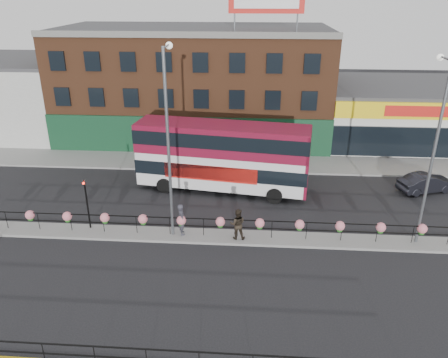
# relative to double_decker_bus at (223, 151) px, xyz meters

# --- Properties ---
(ground) EXTENTS (120.00, 120.00, 0.00)m
(ground) POSITION_rel_double_decker_bus_xyz_m (0.35, -6.74, -3.04)
(ground) COLOR black
(ground) RESTS_ON ground
(north_pavement) EXTENTS (60.00, 4.00, 0.15)m
(north_pavement) POSITION_rel_double_decker_bus_xyz_m (0.35, 5.26, -2.96)
(north_pavement) COLOR gray
(north_pavement) RESTS_ON ground
(median) EXTENTS (60.00, 1.60, 0.15)m
(median) POSITION_rel_double_decker_bus_xyz_m (0.35, -6.74, -2.96)
(median) COLOR gray
(median) RESTS_ON ground
(brick_building) EXTENTS (25.00, 12.21, 10.30)m
(brick_building) POSITION_rel_double_decker_bus_xyz_m (-3.65, 13.21, 2.09)
(brick_building) COLOR brown
(brick_building) RESTS_ON ground
(supermarket) EXTENTS (15.00, 12.25, 5.30)m
(supermarket) POSITION_rel_double_decker_bus_xyz_m (16.35, 13.16, -0.39)
(supermarket) COLOR silver
(supermarket) RESTS_ON ground
(median_railing) EXTENTS (30.04, 0.56, 1.23)m
(median_railing) POSITION_rel_double_decker_bus_xyz_m (0.35, -6.74, -1.99)
(median_railing) COLOR black
(median_railing) RESTS_ON median
(south_railing) EXTENTS (20.04, 0.05, 1.12)m
(south_railing) POSITION_rel_double_decker_bus_xyz_m (-1.65, -16.84, -2.07)
(south_railing) COLOR black
(south_railing) RESTS_ON south_pavement
(double_decker_bus) EXTENTS (12.49, 4.57, 4.94)m
(double_decker_bus) POSITION_rel_double_decker_bus_xyz_m (0.00, 0.00, 0.00)
(double_decker_bus) COLOR silver
(double_decker_bus) RESTS_ON ground
(car) EXTENTS (3.97, 5.01, 1.36)m
(car) POSITION_rel_double_decker_bus_xyz_m (14.68, 0.72, -2.36)
(car) COLOR black
(car) RESTS_ON ground
(pedestrian_a) EXTENTS (0.99, 0.90, 1.95)m
(pedestrian_a) POSITION_rel_double_decker_bus_xyz_m (-1.94, -6.66, -1.91)
(pedestrian_a) COLOR #32313A
(pedestrian_a) RESTS_ON median
(pedestrian_b) EXTENTS (0.94, 0.75, 1.88)m
(pedestrian_b) POSITION_rel_double_decker_bus_xyz_m (1.36, -6.93, -1.94)
(pedestrian_b) COLOR black
(pedestrian_b) RESTS_ON median
(lamp_column_west) EXTENTS (0.39, 1.90, 10.81)m
(lamp_column_west) POSITION_rel_double_decker_bus_xyz_m (-2.48, -6.44, 3.52)
(lamp_column_west) COLOR slate
(lamp_column_west) RESTS_ON median
(lamp_column_east) EXTENTS (0.37, 1.81, 10.32)m
(lamp_column_east) POSITION_rel_double_decker_bus_xyz_m (11.66, -6.31, 3.23)
(lamp_column_east) COLOR slate
(lamp_column_east) RESTS_ON median
(traffic_light_median) EXTENTS (0.15, 0.28, 3.65)m
(traffic_light_median) POSITION_rel_double_decker_bus_xyz_m (-7.65, -6.35, -0.57)
(traffic_light_median) COLOR black
(traffic_light_median) RESTS_ON median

